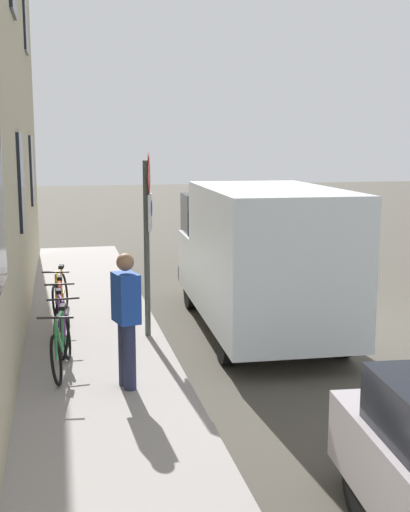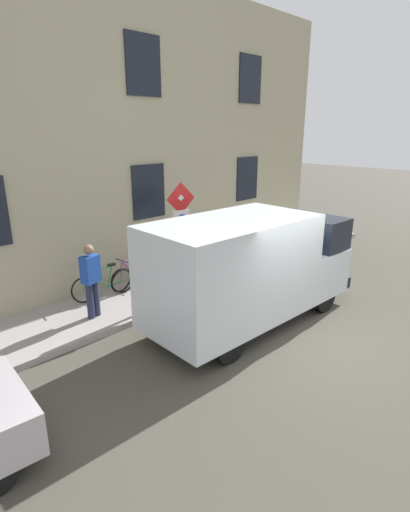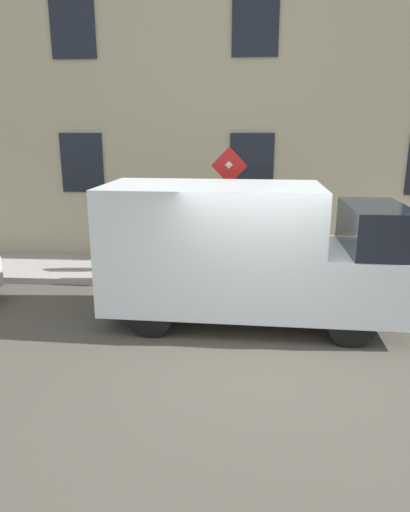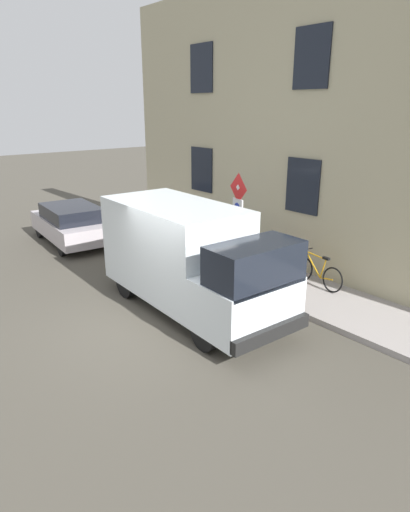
% 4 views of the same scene
% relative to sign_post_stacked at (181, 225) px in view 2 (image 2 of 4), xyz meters
% --- Properties ---
extents(ground_plane, '(80.00, 80.00, 0.00)m').
position_rel_sign_post_stacked_xyz_m(ground_plane, '(-2.94, -0.53, -2.04)').
color(ground_plane, '#49453B').
extents(sidewalk_slab, '(2.16, 17.92, 0.14)m').
position_rel_sign_post_stacked_xyz_m(sidewalk_slab, '(0.87, -0.53, -1.97)').
color(sidewalk_slab, '#9C9592').
rests_on(sidewalk_slab, ground_plane).
extents(building_facade, '(0.75, 15.92, 8.12)m').
position_rel_sign_post_stacked_xyz_m(building_facade, '(2.30, -0.53, 2.02)').
color(building_facade, tan).
rests_on(building_facade, ground_plane).
extents(sign_post_stacked, '(0.19, 0.55, 2.82)m').
position_rel_sign_post_stacked_xyz_m(sign_post_stacked, '(0.00, 0.00, 0.00)').
color(sign_post_stacked, '#474C47').
rests_on(sign_post_stacked, sidewalk_slab).
extents(delivery_van, '(2.22, 5.41, 2.50)m').
position_rel_sign_post_stacked_xyz_m(delivery_van, '(-1.91, -0.34, -0.71)').
color(delivery_van, white).
rests_on(delivery_van, ground_plane).
extents(bicycle_orange, '(0.46, 1.71, 0.89)m').
position_rel_sign_post_stacked_xyz_m(bicycle_orange, '(1.40, -1.62, -1.53)').
color(bicycle_orange, black).
rests_on(bicycle_orange, sidewalk_slab).
extents(bicycle_red, '(0.46, 1.71, 0.89)m').
position_rel_sign_post_stacked_xyz_m(bicycle_red, '(1.40, -0.60, -1.53)').
color(bicycle_red, black).
rests_on(bicycle_red, sidewalk_slab).
extents(bicycle_purple, '(0.46, 1.72, 0.89)m').
position_rel_sign_post_stacked_xyz_m(bicycle_purple, '(1.40, 0.42, -1.53)').
color(bicycle_purple, black).
rests_on(bicycle_purple, sidewalk_slab).
extents(bicycle_green, '(0.46, 1.71, 0.89)m').
position_rel_sign_post_stacked_xyz_m(bicycle_green, '(1.40, 1.43, -1.53)').
color(bicycle_green, black).
rests_on(bicycle_green, sidewalk_slab).
extents(pedestrian, '(0.35, 0.45, 1.72)m').
position_rel_sign_post_stacked_xyz_m(pedestrian, '(0.59, 2.20, -0.97)').
color(pedestrian, '#262B47').
rests_on(pedestrian, sidewalk_slab).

